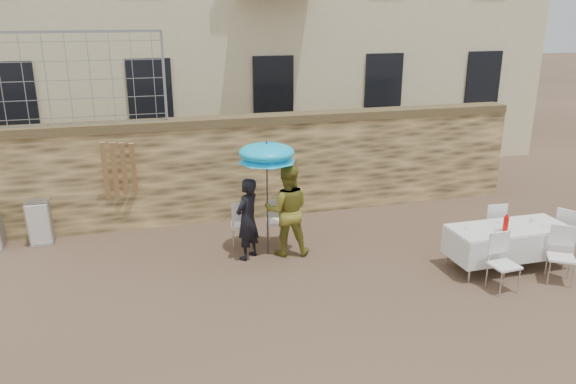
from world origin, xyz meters
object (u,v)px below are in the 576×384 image
object	(u,v)px
man_suit	(247,219)
chair_stack_right	(41,219)
banquet_table	(509,229)
table_chair_back	(490,225)
soda_bottle	(506,224)
umbrella	(267,156)
couple_chair_left	(242,223)
table_chair_side	(569,232)
couple_chair_right	(277,220)
table_chair_front_right	(561,256)
woman_dress	(287,210)
table_chair_front_left	(504,264)

from	to	relation	value
man_suit	chair_stack_right	distance (m)	4.23
banquet_table	table_chair_back	world-z (taller)	table_chair_back
soda_bottle	table_chair_back	xyz separation A→B (m)	(0.40, 0.95, -0.43)
umbrella	chair_stack_right	world-z (taller)	umbrella
couple_chair_left	table_chair_side	world-z (taller)	same
couple_chair_right	soda_bottle	distance (m)	4.18
man_suit	table_chair_front_right	size ratio (longest dim) A/B	1.60
table_chair_front_right	table_chair_back	xyz separation A→B (m)	(-0.30, 1.55, 0.00)
banquet_table	chair_stack_right	xyz separation A→B (m)	(-8.11, 3.51, -0.27)
table_chair_front_right	table_chair_side	size ratio (longest dim) A/B	1.00
woman_dress	table_chair_side	bearing A→B (deg)	175.19
man_suit	umbrella	size ratio (longest dim) A/B	0.76
couple_chair_left	table_chair_front_left	xyz separation A→B (m)	(3.74, -2.92, 0.00)
banquet_table	soda_bottle	size ratio (longest dim) A/B	8.08
man_suit	table_chair_side	distance (m)	5.95
banquet_table	couple_chair_right	bearing A→B (deg)	149.19
man_suit	table_chair_front_left	bearing A→B (deg)	104.76
umbrella	table_chair_back	bearing A→B (deg)	-12.55
umbrella	chair_stack_right	bearing A→B (deg)	156.75
table_chair_front_left	table_chair_front_right	world-z (taller)	same
couple_chair_right	chair_stack_right	xyz separation A→B (m)	(-4.47, 1.34, -0.02)
soda_bottle	table_chair_side	xyz separation A→B (m)	(1.60, 0.25, -0.43)
banquet_table	table_chair_back	size ratio (longest dim) A/B	2.19
umbrella	table_chair_side	distance (m)	5.76
woman_dress	couple_chair_right	world-z (taller)	woman_dress
table_chair_front_right	umbrella	bearing A→B (deg)	-176.32
table_chair_back	chair_stack_right	bearing A→B (deg)	-13.76
table_chair_front_left	table_chair_front_right	bearing A→B (deg)	-4.64
soda_bottle	chair_stack_right	bearing A→B (deg)	155.16
woman_dress	chair_stack_right	world-z (taller)	woman_dress
banquet_table	soda_bottle	distance (m)	0.30
table_chair_front_right	chair_stack_right	bearing A→B (deg)	-173.56
soda_bottle	table_chair_side	size ratio (longest dim) A/B	0.27
umbrella	table_chair_front_right	size ratio (longest dim) A/B	2.10
banquet_table	table_chair_front_left	distance (m)	0.99
man_suit	banquet_table	distance (m)	4.64
umbrella	table_chair_front_left	world-z (taller)	umbrella
banquet_table	table_chair_side	distance (m)	1.43
umbrella	couple_chair_left	world-z (taller)	umbrella
couple_chair_left	soda_bottle	size ratio (longest dim) A/B	3.69
man_suit	table_chair_front_left	xyz separation A→B (m)	(3.74, -2.37, -0.29)
table_chair_back	chair_stack_right	distance (m)	8.74
couple_chair_left	banquet_table	bearing A→B (deg)	160.58
woman_dress	soda_bottle	xyz separation A→B (m)	(3.39, -1.77, 0.04)
couple_chair_left	table_chair_back	world-z (taller)	same
woman_dress	chair_stack_right	distance (m)	4.91
banquet_table	table_chair_side	xyz separation A→B (m)	(1.40, 0.10, -0.25)
soda_bottle	chair_stack_right	world-z (taller)	soda_bottle
banquet_table	table_chair_back	bearing A→B (deg)	75.96
woman_dress	table_chair_side	xyz separation A→B (m)	(4.99, -1.52, -0.39)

